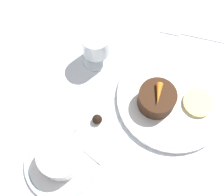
{
  "coord_description": "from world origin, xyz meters",
  "views": [
    {
      "loc": [
        -0.3,
        -0.02,
        0.65
      ],
      "look_at": [
        -0.08,
        0.09,
        0.04
      ],
      "focal_mm": 50.0,
      "sensor_mm": 36.0,
      "label": 1
    }
  ],
  "objects_px": {
    "wine_glass": "(96,45)",
    "fork": "(188,34)",
    "coffee_cup": "(60,157)",
    "dessert_cake": "(157,99)",
    "dinner_plate": "(173,98)"
  },
  "relations": [
    {
      "from": "coffee_cup",
      "to": "dessert_cake",
      "type": "bearing_deg",
      "value": -32.17
    },
    {
      "from": "coffee_cup",
      "to": "dessert_cake",
      "type": "relative_size",
      "value": 1.38
    },
    {
      "from": "coffee_cup",
      "to": "fork",
      "type": "xyz_separation_m",
      "value": [
        0.4,
        -0.13,
        -0.04
      ]
    },
    {
      "from": "coffee_cup",
      "to": "dinner_plate",
      "type": "bearing_deg",
      "value": -34.45
    },
    {
      "from": "fork",
      "to": "coffee_cup",
      "type": "bearing_deg",
      "value": 162.45
    },
    {
      "from": "dinner_plate",
      "to": "wine_glass",
      "type": "relative_size",
      "value": 2.6
    },
    {
      "from": "dinner_plate",
      "to": "dessert_cake",
      "type": "relative_size",
      "value": 3.09
    },
    {
      "from": "coffee_cup",
      "to": "wine_glass",
      "type": "height_order",
      "value": "wine_glass"
    },
    {
      "from": "dinner_plate",
      "to": "coffee_cup",
      "type": "relative_size",
      "value": 2.24
    },
    {
      "from": "dessert_cake",
      "to": "coffee_cup",
      "type": "bearing_deg",
      "value": 147.83
    },
    {
      "from": "wine_glass",
      "to": "dessert_cake",
      "type": "height_order",
      "value": "wine_glass"
    },
    {
      "from": "wine_glass",
      "to": "fork",
      "type": "xyz_separation_m",
      "value": [
        0.16,
        -0.17,
        -0.06
      ]
    },
    {
      "from": "coffee_cup",
      "to": "wine_glass",
      "type": "distance_m",
      "value": 0.25
    },
    {
      "from": "fork",
      "to": "dessert_cake",
      "type": "relative_size",
      "value": 2.17
    },
    {
      "from": "dinner_plate",
      "to": "dessert_cake",
      "type": "bearing_deg",
      "value": 133.0
    }
  ]
}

